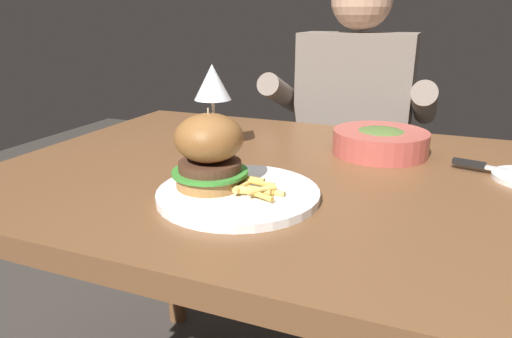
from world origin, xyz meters
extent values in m
cube|color=brown|center=(0.00, 0.00, 0.72)|extent=(1.23, 0.84, 0.04)
cylinder|color=brown|center=(-0.55, 0.36, 0.35)|extent=(0.06, 0.06, 0.70)
cylinder|color=white|center=(-0.07, -0.17, 0.75)|extent=(0.27, 0.27, 0.01)
cylinder|color=#9E6B38|center=(-0.12, -0.17, 0.77)|extent=(0.12, 0.12, 0.02)
cylinder|color=#38842D|center=(-0.12, -0.17, 0.78)|extent=(0.13, 0.13, 0.01)
cylinder|color=#4C2D1E|center=(-0.12, -0.17, 0.79)|extent=(0.11, 0.11, 0.02)
ellipsoid|color=brown|center=(-0.12, -0.17, 0.84)|extent=(0.12, 0.12, 0.08)
cylinder|color=#CCB78C|center=(-0.12, -0.17, 0.86)|extent=(0.00, 0.00, 0.05)
cylinder|color=#EABC5B|center=(-0.02, -0.17, 0.76)|extent=(0.07, 0.01, 0.01)
cylinder|color=gold|center=(-0.04, -0.17, 0.76)|extent=(0.06, 0.01, 0.01)
cylinder|color=gold|center=(-0.02, -0.20, 0.76)|extent=(0.05, 0.02, 0.01)
cylinder|color=#EABC5B|center=(-0.05, -0.19, 0.77)|extent=(0.06, 0.01, 0.01)
cylinder|color=#EABC5B|center=(-0.02, -0.19, 0.77)|extent=(0.04, 0.04, 0.01)
cylinder|color=#E0B251|center=(-0.04, -0.19, 0.76)|extent=(0.06, 0.02, 0.01)
cylinder|color=gold|center=(-0.06, -0.15, 0.77)|extent=(0.06, 0.01, 0.01)
cylinder|color=#EABC5B|center=(-0.06, -0.17, 0.76)|extent=(0.01, 0.06, 0.01)
cylinder|color=gold|center=(-0.04, -0.16, 0.77)|extent=(0.06, 0.02, 0.01)
cylinder|color=silver|center=(-0.24, 0.09, 0.74)|extent=(0.06, 0.06, 0.00)
cylinder|color=silver|center=(-0.24, 0.09, 0.80)|extent=(0.01, 0.01, 0.11)
cone|color=silver|center=(-0.24, 0.09, 0.89)|extent=(0.08, 0.08, 0.08)
cube|color=black|center=(0.29, 0.13, 0.76)|extent=(0.06, 0.03, 0.01)
cylinder|color=#B24C42|center=(0.11, 0.18, 0.77)|extent=(0.21, 0.21, 0.05)
ellipsoid|color=#4C662D|center=(0.11, 0.18, 0.79)|extent=(0.11, 0.11, 0.02)
cube|color=#282833|center=(-0.03, 0.70, 0.23)|extent=(0.30, 0.22, 0.46)
cube|color=#72665B|center=(-0.03, 0.70, 0.72)|extent=(0.36, 0.20, 0.52)
cylinder|color=#72665B|center=(-0.25, 0.62, 0.78)|extent=(0.07, 0.34, 0.18)
cylinder|color=#72665B|center=(0.19, 0.62, 0.78)|extent=(0.07, 0.34, 0.18)
camera|label=1|loc=(0.22, -0.82, 1.03)|focal=32.00mm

